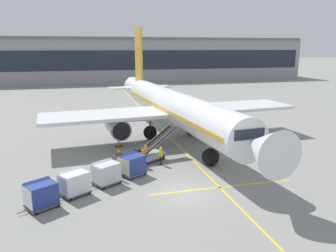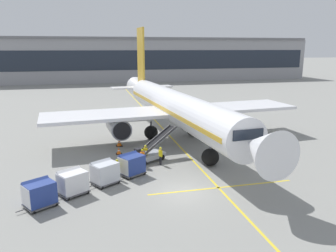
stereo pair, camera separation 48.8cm
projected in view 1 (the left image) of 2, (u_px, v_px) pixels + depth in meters
The scene contains 16 objects.
ground_plane at pixel (185, 192), 25.34m from camera, with size 600.00×600.00×0.00m, color gray.
parked_airplane at pixel (174, 107), 39.11m from camera, with size 30.74×39.92×13.84m.
belt_loader at pixel (150, 152), 32.12m from camera, with size 5.16×3.86×3.02m.
baggage_cart_lead at pixel (132, 164), 28.39m from camera, with size 2.74×2.41×1.91m.
baggage_cart_second at pixel (106, 172), 26.52m from camera, with size 2.74×2.41×1.91m.
baggage_cart_third at pixel (74, 182), 24.59m from camera, with size 2.74×2.41×1.91m.
baggage_cart_fourth at pixel (41, 194), 22.62m from camera, with size 2.74×2.41×1.91m.
ground_crew_by_loader at pixel (146, 153), 31.55m from camera, with size 0.43×0.45×1.74m.
ground_crew_by_carts at pixel (161, 155), 30.93m from camera, with size 0.32×0.56×1.74m.
ground_crew_marshaller at pixel (118, 168), 27.50m from camera, with size 0.40×0.50×1.74m.
ground_crew_wingwalker at pixel (143, 157), 30.31m from camera, with size 0.48×0.42×1.74m.
safety_cone_engine_keepout at pixel (119, 143), 36.92m from camera, with size 0.69×0.69×0.78m.
safety_cone_wingtip at pixel (119, 151), 34.11m from camera, with size 0.61×0.61×0.69m.
apron_guidance_line_lead_in at pixel (173, 140), 39.29m from camera, with size 0.20×110.00×0.01m.
apron_guidance_line_stop_bar at pixel (223, 187), 26.20m from camera, with size 12.00×0.20×0.01m.
terminal_building at pixel (146, 59), 111.49m from camera, with size 107.12×16.72×13.96m.
Camera 1 is at (-7.12, -22.41, 10.79)m, focal length 35.31 mm.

